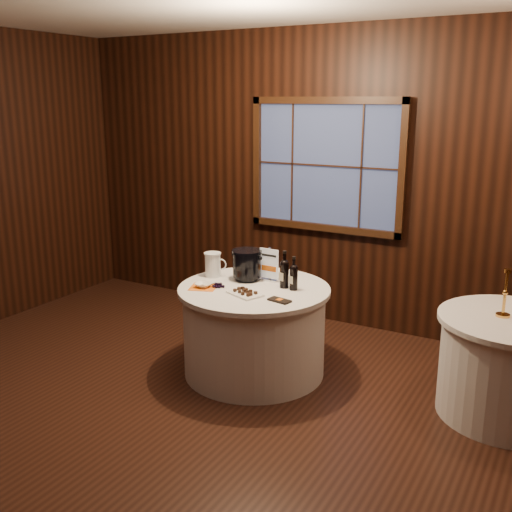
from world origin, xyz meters
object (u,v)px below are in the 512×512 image
Objects in this scene: chocolate_plate at (245,293)px; chocolate_box at (279,300)px; side_table at (509,367)px; sign_stand at (269,269)px; main_table at (254,330)px; grape_bunch at (217,286)px; glass_pitcher at (213,264)px; port_bottle_right at (294,275)px; brass_candlestick at (504,299)px; ice_bucket at (247,264)px; port_bottle_left at (284,272)px; cracker_bowl at (203,285)px.

chocolate_box is at bearing -0.93° from chocolate_plate.
sign_stand is (-1.98, -0.07, 0.48)m from side_table.
main_table is 0.54m from sign_stand.
chocolate_plate is 1.93× the size of grape_bunch.
grape_bunch is 0.78× the size of glass_pitcher.
main_table is 0.56m from chocolate_box.
brass_candlestick reaches higher than port_bottle_right.
ice_bucket is (-0.16, 0.16, 0.52)m from main_table.
glass_pitcher is (-0.70, -0.02, -0.03)m from port_bottle_left.
main_table is 4.04× the size of port_bottle_left.
sign_stand is 0.56m from chocolate_box.
brass_candlestick reaches higher than main_table.
port_bottle_right is at bearing -20.01° from sign_stand.
grape_bunch reaches higher than cracker_bowl.
brass_candlestick is at bearing 14.95° from chocolate_plate.
port_bottle_left is (0.20, -0.11, 0.04)m from sign_stand.
side_table is at bearing 27.69° from chocolate_box.
chocolate_plate is at bearing -61.77° from ice_bucket.
glass_pitcher is (-2.48, -0.20, 0.49)m from side_table.
chocolate_plate is at bearing -113.03° from port_bottle_right.
chocolate_plate is at bearing -165.58° from side_table.
ice_bucket is at bearing 118.23° from chocolate_plate.
brass_candlestick is at bearing 8.81° from main_table.
port_bottle_left is at bearing -25.89° from sign_stand.
port_bottle_left reaches higher than sign_stand.
main_table is 5.92× the size of glass_pitcher.
main_table is 0.61m from port_bottle_right.
side_table is at bearing 3.83° from ice_bucket.
cracker_bowl is (-0.21, -0.37, -0.12)m from ice_bucket.
port_bottle_left is at bearing -19.46° from glass_pitcher.
grape_bunch reaches higher than side_table.
ice_bucket reaches higher than chocolate_plate.
brass_candlestick reaches higher than port_bottle_left.
port_bottle_left reaches higher than side_table.
port_bottle_left is 0.38m from ice_bucket.
ice_bucket is (-0.38, 0.04, 0.00)m from port_bottle_left.
side_table is (2.00, 0.30, 0.00)m from main_table.
sign_stand is at bearing 137.18° from chocolate_box.
glass_pitcher is (-0.32, -0.06, -0.03)m from ice_bucket.
main_table is at bearing -92.54° from sign_stand.
side_table is 4.04× the size of ice_bucket.
port_bottle_right is at bearing 10.80° from port_bottle_left.
ice_bucket reaches higher than side_table.
port_bottle_left is 1.70m from brass_candlestick.
sign_stand is at bearing 55.20° from grape_bunch.
ice_bucket is at bearing -166.78° from port_bottle_right.
main_table is 4.79× the size of ice_bucket.
port_bottle_left is at bearing 29.23° from cracker_bowl.
sign_stand is 0.83× the size of brass_candlestick.
brass_candlestick reaches higher than chocolate_box.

